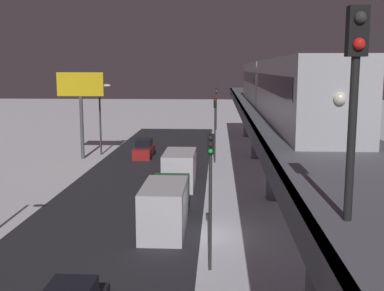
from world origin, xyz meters
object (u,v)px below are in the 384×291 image
Objects in this scene: traffic_light_mid at (215,121)px; delivery_van at (181,167)px; subway_train at (276,84)px; rail_signal at (355,77)px; commercial_billboard at (81,93)px; traffic_light_near at (210,182)px; box_truck at (166,205)px; sedan_red at (144,150)px; traffic_light_far at (216,102)px.

delivery_van is at bearing 73.38° from traffic_light_mid.
subway_train is at bearing 110.56° from traffic_light_mid.
rail_signal is 30.57m from delivery_van.
traffic_light_near is at bearing 116.76° from commercial_billboard.
traffic_light_mid is at bearing -69.44° from subway_train.
delivery_van is at bearing 136.71° from commercial_billboard.
traffic_light_near is at bearing 114.10° from box_truck.
subway_train reaches higher than box_truck.
commercial_billboard is (16.57, -39.44, -2.31)m from rail_signal.
subway_train is 4.98× the size of box_truck.
subway_train is 4.14× the size of commercial_billboard.
commercial_billboard is at bearing 11.03° from sedan_red.
traffic_light_mid is 14.06m from commercial_billboard.
commercial_billboard is at bearing -5.64° from traffic_light_mid.
sedan_red is 0.50× the size of commercial_billboard.
traffic_light_far is (-2.70, -34.93, 2.85)m from delivery_van.
rail_signal is 42.77m from sedan_red.
sedan_red is at bearing -67.55° from delivery_van.
traffic_light_far is at bearing -93.38° from box_truck.
traffic_light_far is 28.24m from commercial_billboard.
subway_train is 5.76× the size of traffic_light_far.
traffic_light_far reaches higher than sedan_red.
rail_signal is at bearing 104.26° from sedan_red.
traffic_light_near is at bearing -76.92° from rail_signal.
sedan_red is 0.70× the size of traffic_light_near.
traffic_light_mid reaches higher than delivery_van.
subway_train reaches higher than sedan_red.
sedan_red is (10.33, -40.65, -8.35)m from rail_signal.
rail_signal reaches higher than sedan_red.
box_truck and delivery_van have the same top height.
traffic_light_far is at bearing -107.83° from sedan_red.
rail_signal is 0.45× the size of commercial_billboard.
sedan_red is at bearing -75.24° from traffic_light_near.
rail_signal is 0.62× the size of traffic_light_far.
delivery_van is at bearing -80.90° from traffic_light_near.
box_truck is at bearing 86.62° from traffic_light_far.
box_truck is at bearing 117.50° from commercial_billboard.
box_truck is at bearing 102.08° from sedan_red.
traffic_light_mid is 1.00× the size of traffic_light_far.
traffic_light_mid is 25.89m from traffic_light_far.
delivery_van is (-4.80, 11.62, 0.56)m from sedan_red.
sedan_red is 24.73m from traffic_light_far.
sedan_red is at bearing -77.92° from box_truck.
rail_signal is (1.66, 26.09, 0.95)m from subway_train.
delivery_van is 1.16× the size of traffic_light_far.
traffic_light_near reaches higher than box_truck.
sedan_red is at bearing -168.97° from commercial_billboard.
sedan_red is 0.70× the size of traffic_light_far.
traffic_light_near is (4.50, 13.90, -4.00)m from subway_train.
rail_signal is at bearing 112.79° from commercial_billboard.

